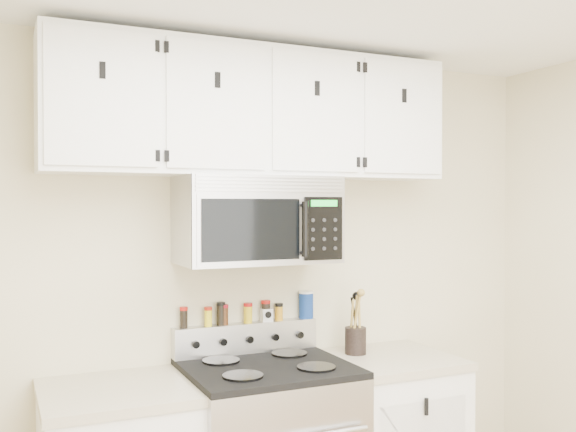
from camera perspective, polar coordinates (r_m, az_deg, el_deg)
name	(u,v)px	position (r m, az deg, el deg)	size (l,w,h in m)	color
back_wall	(244,293)	(3.32, -3.95, -6.82)	(3.50, 0.01, 2.50)	#BBB28C
microwave	(258,220)	(3.12, -2.73, -0.34)	(0.76, 0.44, 0.42)	#9E9EA3
upper_cabinets	(255,113)	(3.17, -2.92, 9.11)	(2.00, 0.35, 0.62)	white
utensil_crock	(355,338)	(3.44, 6.02, -10.76)	(0.11, 0.11, 0.33)	black
kitchen_timer	(266,315)	(3.35, -1.93, -8.78)	(0.06, 0.05, 0.07)	silver
salt_canister	(306,305)	(3.44, 1.62, -7.89)	(0.08, 0.08, 0.14)	navy
spice_jar_0	(184,317)	(3.21, -9.25, -8.89)	(0.04, 0.04, 0.10)	black
spice_jar_1	(208,316)	(3.24, -7.10, -8.84)	(0.04, 0.04, 0.10)	yellow
spice_jar_2	(221,313)	(3.26, -5.99, -8.61)	(0.04, 0.04, 0.11)	black
spice_jar_3	(224,315)	(3.27, -5.69, -8.71)	(0.04, 0.04, 0.10)	#432410
spice_jar_4	(248,313)	(3.31, -3.58, -8.59)	(0.05, 0.05, 0.10)	gold
spice_jar_5	(266,311)	(3.35, -1.99, -8.41)	(0.05, 0.05, 0.11)	black
spice_jar_6	(279,312)	(3.38, -0.81, -8.50)	(0.04, 0.04, 0.09)	#C38616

